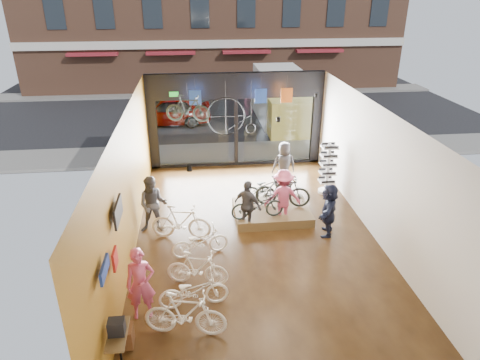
{
  "coord_description": "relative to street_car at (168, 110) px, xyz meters",
  "views": [
    {
      "loc": [
        -1.66,
        -10.53,
        6.84
      ],
      "look_at": [
        -0.35,
        1.4,
        1.36
      ],
      "focal_mm": 32.0,
      "sensor_mm": 36.0,
      "label": 1
    }
  ],
  "objects": [
    {
      "name": "jersey_right",
      "position": [
        4.9,
        -6.8,
        2.28
      ],
      "size": [
        0.45,
        0.03,
        0.55
      ],
      "primitive_type": "cube",
      "color": "#CC5919",
      "rests_on": "ceiling"
    },
    {
      "name": "ceiling",
      "position": [
        3.04,
        -12.0,
        3.05
      ],
      "size": [
        7.0,
        12.0,
        0.04
      ],
      "primitive_type": "cube",
      "color": "black",
      "rests_on": "ground"
    },
    {
      "name": "box_truck",
      "position": [
        6.06,
        -1.0,
        0.61
      ],
      "size": [
        2.33,
        6.98,
        2.75
      ],
      "primitive_type": null,
      "color": "silver",
      "rests_on": "street_road"
    },
    {
      "name": "penny_farthing",
      "position": [
        2.8,
        -7.64,
        1.73
      ],
      "size": [
        1.75,
        0.06,
        1.4
      ],
      "primitive_type": null,
      "color": "black",
      "rests_on": "ceiling"
    },
    {
      "name": "display_bike_mid",
      "position": [
        4.1,
        -10.45,
        0.06
      ],
      "size": [
        1.83,
        0.89,
        1.06
      ],
      "primitive_type": "imported",
      "rotation": [
        0.0,
        0.0,
        1.34
      ],
      "color": "black",
      "rests_on": "display_platform"
    },
    {
      "name": "customer_2",
      "position": [
        2.87,
        -11.23,
        0.03
      ],
      "size": [
        0.96,
        0.91,
        1.6
      ],
      "primitive_type": "imported",
      "rotation": [
        0.0,
        0.0,
        2.42
      ],
      "color": "#3F3F44",
      "rests_on": "ground_plane"
    },
    {
      "name": "wall_back",
      "position": [
        3.04,
        -18.02,
        1.13
      ],
      "size": [
        7.0,
        0.04,
        3.8
      ],
      "primitive_type": "cube",
      "color": "beige",
      "rests_on": "ground"
    },
    {
      "name": "jersey_left",
      "position": [
        1.45,
        -6.8,
        2.28
      ],
      "size": [
        0.45,
        0.03,
        0.55
      ],
      "primitive_type": "cube",
      "color": "#1E3F99",
      "rests_on": "ceiling"
    },
    {
      "name": "floor_bike_5",
      "position": [
        0.86,
        -11.55,
        -0.24
      ],
      "size": [
        1.83,
        0.84,
        1.06
      ],
      "primitive_type": "imported",
      "rotation": [
        0.0,
        0.0,
        1.37
      ],
      "color": "white",
      "rests_on": "ground_plane"
    },
    {
      "name": "wall_merch",
      "position": [
        -0.34,
        -15.5,
        0.53
      ],
      "size": [
        0.4,
        2.4,
        2.6
      ],
      "primitive_type": null,
      "color": "navy",
      "rests_on": "wall_left"
    },
    {
      "name": "floor_bike_3",
      "position": [
        1.29,
        -13.77,
        -0.31
      ],
      "size": [
        1.6,
        0.78,
        0.93
      ],
      "primitive_type": "imported",
      "rotation": [
        0.0,
        0.0,
        1.34
      ],
      "color": "white",
      "rests_on": "ground_plane"
    },
    {
      "name": "sunglasses_rack",
      "position": [
        5.99,
        -9.05,
        0.16
      ],
      "size": [
        0.56,
        0.46,
        1.87
      ],
      "primitive_type": null,
      "rotation": [
        0.0,
        0.0,
        -0.02
      ],
      "color": "white",
      "rests_on": "ground_plane"
    },
    {
      "name": "floor_bike_1",
      "position": [
        1.0,
        -15.44,
        -0.24
      ],
      "size": [
        1.84,
        0.84,
        1.07
      ],
      "primitive_type": "imported",
      "rotation": [
        0.0,
        0.0,
        1.38
      ],
      "color": "white",
      "rests_on": "ground_plane"
    },
    {
      "name": "display_bike_right",
      "position": [
        3.66,
        -10.0,
        0.01
      ],
      "size": [
        1.92,
        1.13,
        0.95
      ],
      "primitive_type": "imported",
      "rotation": [
        0.0,
        0.0,
        1.86
      ],
      "color": "black",
      "rests_on": "display_platform"
    },
    {
      "name": "customer_3",
      "position": [
        4.01,
        -10.92,
        0.11
      ],
      "size": [
        1.16,
        0.7,
        1.76
      ],
      "primitive_type": "imported",
      "rotation": [
        0.0,
        0.0,
        3.1
      ],
      "color": "#CC4C72",
      "rests_on": "ground_plane"
    },
    {
      "name": "customer_1",
      "position": [
        0.04,
        -11.06,
        0.12
      ],
      "size": [
        0.91,
        0.73,
        1.78
      ],
      "primitive_type": "imported",
      "rotation": [
        0.0,
        0.0,
        -0.06
      ],
      "color": "#3F3F44",
      "rests_on": "ground_plane"
    },
    {
      "name": "ground_plane",
      "position": [
        3.04,
        -12.0,
        -0.79
      ],
      "size": [
        7.0,
        12.0,
        0.04
      ],
      "primitive_type": "cube",
      "color": "black",
      "rests_on": "ground"
    },
    {
      "name": "customer_5",
      "position": [
        5.2,
        -11.8,
        0.05
      ],
      "size": [
        1.01,
        1.59,
        1.64
      ],
      "primitive_type": "imported",
      "rotation": [
        0.0,
        0.0,
        4.34
      ],
      "color": "#161C33",
      "rests_on": "ground_plane"
    },
    {
      "name": "customer_0",
      "position": [
        0.04,
        -14.76,
        0.11
      ],
      "size": [
        0.68,
        0.49,
        1.75
      ],
      "primitive_type": "imported",
      "rotation": [
        0.0,
        0.0,
        0.12
      ],
      "color": "#CC4C72",
      "rests_on": "ground_plane"
    },
    {
      "name": "wall_right",
      "position": [
        6.56,
        -12.0,
        1.13
      ],
      "size": [
        0.04,
        12.0,
        3.8
      ],
      "primitive_type": "cube",
      "color": "beige",
      "rests_on": "ground"
    },
    {
      "name": "storefront",
      "position": [
        3.04,
        -6.0,
        1.13
      ],
      "size": [
        7.0,
        0.26,
        3.8
      ],
      "primitive_type": null,
      "color": "black",
      "rests_on": "ground"
    },
    {
      "name": "floor_bike_4",
      "position": [
        1.38,
        -12.48,
        -0.35
      ],
      "size": [
        1.66,
        0.89,
        0.83
      ],
      "primitive_type": "imported",
      "rotation": [
        0.0,
        0.0,
        1.79
      ],
      "color": "white",
      "rests_on": "ground_plane"
    },
    {
      "name": "sidewalk_near",
      "position": [
        3.04,
        -4.8,
        -0.71
      ],
      "size": [
        30.0,
        2.4,
        0.12
      ],
      "primitive_type": "cube",
      "color": "slate",
      "rests_on": "ground"
    },
    {
      "name": "display_platform",
      "position": [
        3.73,
        -10.57,
        -0.62
      ],
      "size": [
        2.4,
        1.8,
        0.3
      ],
      "primitive_type": "cube",
      "color": "#4B3A1B",
      "rests_on": "ground_plane"
    },
    {
      "name": "customer_4",
      "position": [
        4.55,
        -8.45,
        0.11
      ],
      "size": [
        0.88,
        0.59,
        1.76
      ],
      "primitive_type": "imported",
      "rotation": [
        0.0,
        0.0,
        3.18
      ],
      "color": "#3F3F44",
      "rests_on": "ground_plane"
    },
    {
      "name": "street_car",
      "position": [
        0.0,
        0.0,
        0.0
      ],
      "size": [
        4.51,
        1.82,
        1.54
      ],
      "primitive_type": "imported",
      "rotation": [
        0.0,
        0.0,
        -1.57
      ],
      "color": "gray",
      "rests_on": "street_road"
    },
    {
      "name": "street_road",
      "position": [
        3.04,
        3.0,
        -0.78
      ],
      "size": [
        30.0,
        18.0,
        0.02
      ],
      "primitive_type": "cube",
      "color": "black",
      "rests_on": "ground"
    },
    {
      "name": "exit_sign",
      "position": [
        0.64,
        -6.12,
        2.28
      ],
      "size": [
        0.35,
        0.06,
        0.18
      ],
      "primitive_type": "cube",
      "color": "#198C26",
      "rests_on": "storefront"
    },
    {
      "name": "sidewalk_far",
      "position": [
        3.04,
        7.0,
        -0.71
      ],
      "size": [
        30.0,
        2.0,
        0.12
      ],
      "primitive_type": "cube",
      "color": "slate",
      "rests_on": "ground"
    },
    {
      "name": "hung_bike",
      "position": [
        1.17,
        -7.8,
        2.16
      ],
      "size": [
        1.64,
        0.82,
        0.95
      ],
      "primitive_type": "imported",
      "rotation": [
        0.0,
        0.0,
        1.32
      ],
      "color": "black",
      "rests_on": "ceiling"
    },
    {
      "name": "wall_left",
      "position": [
        -0.48,
        -12.0,
        1.13
      ],
      "size": [
        0.04,
        12.0,
        3.8
      ],
      "primitive_type": "cube",
      "color": "#93611D",
      "rests_on": "ground"
    },
    {
      "name": "display_bike_left",
      "position": [
        3.18,
        -11.13,
        -0.04
      ],
      "size": [
        1.69,
        0.74,
        0.86
      ],
      "primitive_type": "imported",
      "rotation": [
        0.0,
        0.0,
        1.68
      ],
      "color": "black",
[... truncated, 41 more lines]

